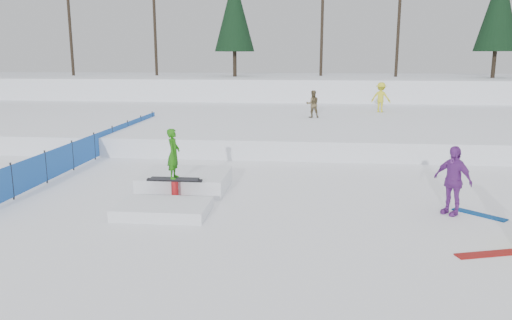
# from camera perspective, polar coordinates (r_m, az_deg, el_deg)

# --- Properties ---
(ground) EXTENTS (120.00, 120.00, 0.00)m
(ground) POSITION_cam_1_polar(r_m,az_deg,el_deg) (13.12, -3.10, -6.46)
(ground) COLOR white
(snow_berm) EXTENTS (60.00, 14.00, 2.40)m
(snow_berm) POSITION_cam_1_polar(r_m,az_deg,el_deg) (42.44, 3.29, 7.95)
(snow_berm) COLOR white
(snow_berm) RESTS_ON ground
(snow_midrise) EXTENTS (50.00, 18.00, 0.80)m
(snow_midrise) POSITION_cam_1_polar(r_m,az_deg,el_deg) (28.61, 1.92, 4.42)
(snow_midrise) COLOR white
(snow_midrise) RESTS_ON ground
(safety_fence) EXTENTS (0.05, 16.00, 1.10)m
(safety_fence) POSITION_cam_1_polar(r_m,az_deg,el_deg) (21.02, -17.97, 1.52)
(safety_fence) COLOR #1C52A9
(safety_fence) RESTS_ON ground
(treeline) EXTENTS (40.24, 4.22, 10.50)m
(treeline) POSITION_cam_1_polar(r_m,az_deg,el_deg) (40.92, 12.32, 16.31)
(treeline) COLOR black
(treeline) RESTS_ON snow_berm
(walker_olive) EXTENTS (0.81, 0.68, 1.47)m
(walker_olive) POSITION_cam_1_polar(r_m,az_deg,el_deg) (27.20, 6.49, 6.37)
(walker_olive) COLOR brown
(walker_olive) RESTS_ON snow_midrise
(walker_ygreen) EXTENTS (1.29, 1.00, 1.75)m
(walker_ygreen) POSITION_cam_1_polar(r_m,az_deg,el_deg) (30.57, 14.08, 6.96)
(walker_ygreen) COLOR yellow
(walker_ygreen) RESTS_ON snow_midrise
(spectator_purple) EXTENTS (1.06, 1.10, 1.84)m
(spectator_purple) POSITION_cam_1_polar(r_m,az_deg,el_deg) (14.04, 21.55, -2.17)
(spectator_purple) COLOR #782F94
(spectator_purple) RESTS_ON ground
(loose_board_red) EXTENTS (1.42, 0.68, 0.03)m
(loose_board_red) POSITION_cam_1_polar(r_m,az_deg,el_deg) (11.77, 24.91, -9.73)
(loose_board_red) COLOR maroon
(loose_board_red) RESTS_ON ground
(loose_board_teal) EXTENTS (1.21, 1.16, 0.03)m
(loose_board_teal) POSITION_cam_1_polar(r_m,az_deg,el_deg) (14.47, 24.15, -5.69)
(loose_board_teal) COLOR navy
(loose_board_teal) RESTS_ON ground
(jib_rail_feature) EXTENTS (2.60, 4.40, 2.11)m
(jib_rail_feature) POSITION_cam_1_polar(r_m,az_deg,el_deg) (15.06, -8.68, -2.95)
(jib_rail_feature) COLOR white
(jib_rail_feature) RESTS_ON ground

